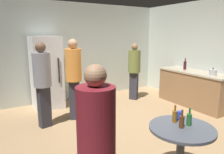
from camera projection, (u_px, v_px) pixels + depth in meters
ground_plane at (131, 133)px, 4.18m from camera, size 5.20×5.20×0.10m
wall_back at (78, 52)px, 6.11m from camera, size 5.32×0.06×2.70m
wall_side_right at (219, 55)px, 5.22m from camera, size 0.06×5.20×2.70m
refrigerator at (47, 73)px, 5.32m from camera, size 0.70×0.68×1.80m
kitchen_counter at (193, 88)px, 5.57m from camera, size 0.64×1.90×0.90m
kettle at (213, 72)px, 4.98m from camera, size 0.24×0.17×0.18m
wine_bottle_on_counter at (185, 65)px, 5.77m from camera, size 0.08×0.08×0.31m
foreground_table at (181, 135)px, 2.64m from camera, size 0.80×0.80×0.73m
beer_bottle_amber at (175, 116)px, 2.75m from camera, size 0.06×0.06×0.23m
beer_bottle_brown at (182, 121)px, 2.58m from camera, size 0.06×0.06×0.23m
beer_bottle_green at (189, 119)px, 2.65m from camera, size 0.06×0.06×0.23m
plastic_cup_blue at (180, 115)px, 2.85m from camera, size 0.08×0.08×0.11m
person_in_olive_shirt at (134, 67)px, 5.98m from camera, size 0.48×0.48×1.60m
person_in_orange_shirt at (74, 73)px, 4.55m from camera, size 0.45×0.45×1.75m
person_in_gray_shirt at (42, 79)px, 4.16m from camera, size 0.40×0.40×1.70m
person_in_maroon_shirt at (96, 140)px, 1.86m from camera, size 0.46×0.46×1.62m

